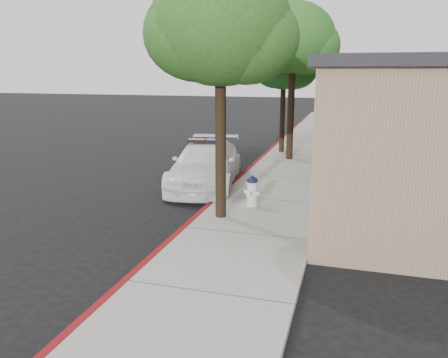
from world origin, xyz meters
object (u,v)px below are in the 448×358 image
clapboard_building (427,119)px  street_tree_near (221,31)px  fire_hydrant (252,191)px  police_car (206,164)px  street_tree_far (285,66)px  street_tree_mid (294,41)px

clapboard_building → street_tree_near: 10.31m
fire_hydrant → street_tree_near: street_tree_near is taller
police_car → street_tree_far: size_ratio=1.03×
fire_hydrant → street_tree_near: size_ratio=0.14×
police_car → street_tree_mid: street_tree_mid is taller
street_tree_mid → fire_hydrant: bearing=-90.4°
clapboard_building → street_tree_mid: size_ratio=3.16×
street_tree_far → police_car: bearing=-103.9°
clapboard_building → police_car: (-7.59, -4.37, -1.36)m
fire_hydrant → street_tree_mid: (0.05, 7.38, 4.54)m
street_tree_far → clapboard_building: bearing=-20.7°
clapboard_building → police_car: clapboard_building is taller
police_car → street_tree_mid: (2.24, 5.00, 4.36)m
police_car → street_tree_near: bearing=-74.8°
street_tree_near → street_tree_far: bearing=89.8°
police_car → street_tree_far: 7.62m
police_car → street_tree_mid: size_ratio=0.84×
fire_hydrant → street_tree_mid: bearing=104.0°
police_car → street_tree_near: size_ratio=0.87×
fire_hydrant → street_tree_near: (-0.58, -1.19, 4.27)m
clapboard_building → street_tree_near: size_ratio=3.30×
street_tree_near → street_tree_mid: 8.60m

